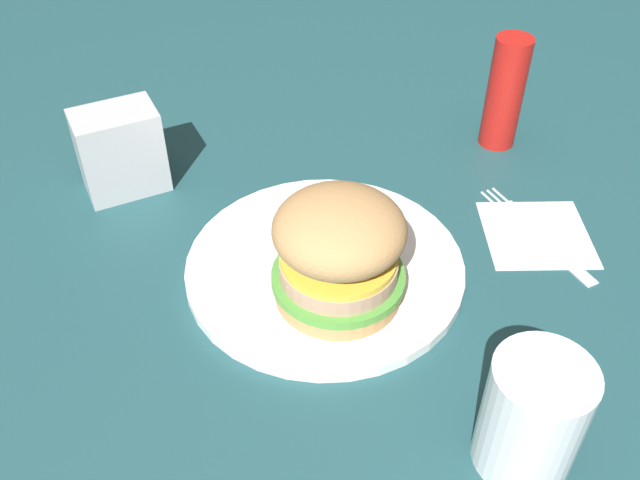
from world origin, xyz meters
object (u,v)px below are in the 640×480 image
(fries_pile, at_px, (327,212))
(sandwich, at_px, (333,250))
(napkin, at_px, (532,234))
(fork, at_px, (531,231))
(ketchup_bottle, at_px, (501,93))
(napkin_dispenser, at_px, (116,151))
(drink_glass, at_px, (524,420))
(plate, at_px, (320,267))

(fries_pile, bearing_deg, sandwich, -85.10)
(napkin, bearing_deg, sandwich, -152.41)
(fork, xyz_separation_m, ketchup_bottle, (-0.02, 0.18, 0.07))
(fork, bearing_deg, napkin, -60.60)
(napkin, xyz_separation_m, fork, (-0.00, 0.00, 0.00))
(fries_pile, distance_m, napkin_dispenser, 0.25)
(drink_glass, bearing_deg, plate, 128.82)
(fries_pile, relative_size, fork, 0.73)
(sandwich, bearing_deg, fork, 27.98)
(ketchup_bottle, bearing_deg, fries_pile, -139.68)
(fries_pile, bearing_deg, fork, -1.54)
(sandwich, bearing_deg, napkin, 27.59)
(sandwich, distance_m, drink_glass, 0.22)
(napkin, xyz_separation_m, drink_glass, (-0.06, -0.27, 0.05))
(ketchup_bottle, bearing_deg, napkin_dispenser, -165.45)
(napkin_dispenser, bearing_deg, sandwich, -63.54)
(fork, bearing_deg, sandwich, -152.02)
(napkin, distance_m, drink_glass, 0.28)
(napkin_dispenser, relative_size, ketchup_bottle, 0.71)
(fork, height_order, drink_glass, drink_glass)
(fries_pile, relative_size, ketchup_bottle, 0.83)
(drink_glass, bearing_deg, fries_pile, 119.76)
(fork, xyz_separation_m, napkin_dispenser, (-0.46, 0.06, 0.05))
(fries_pile, height_order, napkin, fries_pile)
(fork, distance_m, drink_glass, 0.28)
(plate, xyz_separation_m, sandwich, (0.01, -0.04, 0.06))
(napkin, distance_m, napkin_dispenser, 0.47)
(sandwich, distance_m, napkin_dispenser, 0.30)
(sandwich, xyz_separation_m, drink_glass, (0.15, -0.16, -0.02))
(plate, xyz_separation_m, fork, (0.22, 0.07, -0.00))
(napkin, relative_size, drink_glass, 1.05)
(fork, distance_m, ketchup_bottle, 0.19)
(fork, height_order, napkin_dispenser, napkin_dispenser)
(plate, distance_m, fork, 0.23)
(plate, relative_size, sandwich, 2.22)
(plate, distance_m, napkin, 0.23)
(plate, height_order, drink_glass, drink_glass)
(fries_pile, bearing_deg, plate, -93.24)
(fries_pile, distance_m, napkin, 0.22)
(napkin, xyz_separation_m, ketchup_bottle, (-0.02, 0.18, 0.07))
(napkin, height_order, ketchup_bottle, ketchup_bottle)
(fries_pile, bearing_deg, napkin, -1.89)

